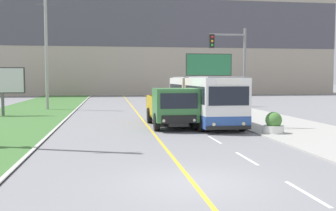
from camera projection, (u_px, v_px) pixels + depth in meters
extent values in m
plane|color=slate|center=(194.00, 184.00, 11.37)|extent=(300.00, 300.00, 0.00)
cube|color=gold|center=(194.00, 183.00, 11.37)|extent=(0.14, 140.00, 0.01)
cube|color=silver|center=(306.00, 193.00, 10.40)|extent=(0.12, 2.40, 0.01)
cube|color=silver|center=(246.00, 158.00, 14.93)|extent=(0.12, 2.40, 0.01)
cube|color=silver|center=(214.00, 140.00, 19.47)|extent=(0.12, 2.40, 0.01)
cube|color=silver|center=(195.00, 128.00, 24.01)|extent=(0.12, 2.40, 0.01)
cube|color=silver|center=(181.00, 120.00, 28.55)|extent=(0.12, 2.40, 0.01)
cube|color=silver|center=(171.00, 114.00, 33.09)|extent=(0.12, 2.40, 0.01)
cube|color=silver|center=(164.00, 110.00, 37.63)|extent=(0.12, 2.40, 0.01)
cube|color=silver|center=(158.00, 106.00, 42.16)|extent=(0.12, 2.40, 0.01)
cube|color=silver|center=(153.00, 104.00, 46.70)|extent=(0.12, 2.40, 0.01)
cube|color=silver|center=(149.00, 101.00, 51.24)|extent=(0.12, 2.40, 0.01)
cube|color=#A89E8E|center=(122.00, 28.00, 72.31)|extent=(80.00, 8.00, 24.39)
cube|color=#4C4C56|center=(122.00, 22.00, 68.30)|extent=(80.00, 0.04, 8.54)
cube|color=white|center=(214.00, 101.00, 23.98)|extent=(2.55, 5.85, 2.79)
cube|color=#2D519E|center=(214.00, 118.00, 24.05)|extent=(2.57, 5.87, 0.70)
cube|color=black|center=(214.00, 94.00, 23.95)|extent=(2.57, 5.38, 0.98)
cube|color=gray|center=(215.00, 77.00, 23.88)|extent=(2.16, 5.26, 0.08)
cube|color=white|center=(192.00, 96.00, 30.64)|extent=(2.55, 5.85, 2.79)
cube|color=#2D519E|center=(192.00, 109.00, 30.71)|extent=(2.57, 5.87, 0.70)
cube|color=black|center=(192.00, 90.00, 30.61)|extent=(2.57, 5.38, 0.98)
cube|color=gray|center=(192.00, 77.00, 30.54)|extent=(2.16, 5.26, 0.08)
cube|color=#474747|center=(202.00, 98.00, 27.31)|extent=(2.34, 0.90, 2.57)
cube|color=black|center=(229.00, 96.00, 21.05)|extent=(2.24, 0.04, 1.02)
cube|color=black|center=(229.00, 128.00, 21.16)|extent=(2.50, 0.06, 0.20)
sphere|color=#F4EAB2|center=(214.00, 124.00, 21.01)|extent=(0.20, 0.20, 0.20)
sphere|color=#F4EAB2|center=(244.00, 124.00, 21.25)|extent=(0.20, 0.20, 0.20)
cube|color=white|center=(229.00, 81.00, 20.99)|extent=(1.40, 0.04, 0.28)
cylinder|color=black|center=(201.00, 123.00, 22.27)|extent=(0.28, 1.00, 1.00)
cylinder|color=black|center=(242.00, 122.00, 22.62)|extent=(0.28, 1.00, 1.00)
cylinder|color=black|center=(189.00, 117.00, 25.73)|extent=(0.28, 1.00, 1.00)
cylinder|color=black|center=(224.00, 116.00, 26.09)|extent=(0.28, 1.00, 1.00)
cylinder|color=black|center=(175.00, 110.00, 31.12)|extent=(0.28, 1.00, 1.00)
cylinder|color=black|center=(205.00, 110.00, 31.47)|extent=(0.28, 1.00, 1.00)
cube|color=black|center=(170.00, 119.00, 25.25)|extent=(1.11, 6.92, 0.20)
cube|color=#38753D|center=(175.00, 105.00, 23.01)|extent=(2.46, 2.52, 1.90)
cube|color=black|center=(179.00, 101.00, 21.72)|extent=(2.09, 0.04, 0.86)
cube|color=black|center=(179.00, 119.00, 21.78)|extent=(1.97, 0.06, 0.44)
sphere|color=silver|center=(164.00, 121.00, 21.65)|extent=(0.18, 0.18, 0.18)
sphere|color=silver|center=(194.00, 120.00, 21.91)|extent=(0.18, 0.18, 0.18)
cube|color=#B7931E|center=(167.00, 114.00, 26.61)|extent=(2.34, 4.15, 0.12)
cube|color=#B7931E|center=(150.00, 106.00, 26.40)|extent=(0.12, 4.15, 1.27)
cube|color=#B7931E|center=(183.00, 106.00, 26.73)|extent=(0.12, 4.15, 1.27)
cube|color=#B7931E|center=(171.00, 108.00, 24.58)|extent=(2.34, 0.12, 1.27)
cube|color=#B7931E|center=(163.00, 104.00, 28.55)|extent=(2.34, 0.12, 1.27)
cube|color=#B7931E|center=(171.00, 96.00, 24.52)|extent=(2.34, 0.12, 0.24)
cylinder|color=black|center=(157.00, 122.00, 22.66)|extent=(0.30, 1.04, 1.04)
cylinder|color=black|center=(195.00, 121.00, 22.99)|extent=(0.30, 1.04, 1.04)
cylinder|color=black|center=(150.00, 115.00, 26.65)|extent=(0.30, 1.04, 1.04)
cylinder|color=black|center=(182.00, 115.00, 26.98)|extent=(0.30, 1.04, 1.04)
cylinder|color=#9E9E99|center=(46.00, 51.00, 37.64)|extent=(0.28, 0.28, 11.36)
cylinder|color=#4C4C4C|center=(45.00, 5.00, 37.34)|extent=(1.80, 0.08, 0.08)
cylinder|color=slate|center=(244.00, 79.00, 23.79)|extent=(0.16, 0.16, 6.04)
cylinder|color=slate|center=(227.00, 35.00, 23.44)|extent=(2.20, 0.10, 0.10)
cube|color=black|center=(212.00, 41.00, 23.33)|extent=(0.28, 0.24, 0.80)
sphere|color=red|center=(212.00, 37.00, 23.18)|extent=(0.14, 0.14, 0.14)
sphere|color=orange|center=(212.00, 41.00, 23.20)|extent=(0.14, 0.14, 0.14)
sphere|color=green|center=(212.00, 45.00, 23.22)|extent=(0.14, 0.14, 0.14)
cylinder|color=#59595B|center=(209.00, 91.00, 42.03)|extent=(0.24, 0.24, 3.36)
cube|color=#333333|center=(209.00, 65.00, 41.84)|extent=(4.99, 0.20, 2.37)
cube|color=#287547|center=(209.00, 65.00, 41.73)|extent=(4.83, 0.02, 2.21)
cylinder|color=#59595B|center=(3.00, 104.00, 31.55)|extent=(0.24, 0.24, 1.90)
cube|color=#333333|center=(2.00, 80.00, 31.42)|extent=(3.50, 0.20, 2.10)
cube|color=silver|center=(2.00, 80.00, 31.31)|extent=(3.34, 0.02, 1.94)
cylinder|color=silver|center=(273.00, 129.00, 21.22)|extent=(1.10, 1.10, 0.41)
sphere|color=#477A38|center=(274.00, 120.00, 21.19)|extent=(0.88, 0.88, 0.88)
cylinder|color=silver|center=(240.00, 120.00, 26.24)|extent=(1.05, 1.05, 0.38)
sphere|color=#477A38|center=(240.00, 113.00, 26.21)|extent=(0.84, 0.84, 0.84)
cylinder|color=silver|center=(221.00, 113.00, 31.31)|extent=(1.05, 1.05, 0.38)
sphere|color=#477A38|center=(221.00, 107.00, 31.27)|extent=(0.84, 0.84, 0.84)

